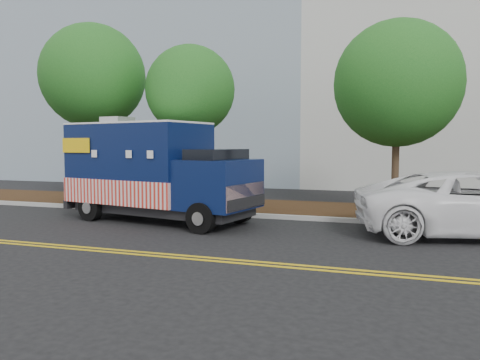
% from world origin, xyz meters
% --- Properties ---
extents(ground, '(120.00, 120.00, 0.00)m').
position_xyz_m(ground, '(0.00, 0.00, 0.00)').
color(ground, black).
rests_on(ground, ground).
extents(curb, '(120.00, 0.18, 0.15)m').
position_xyz_m(curb, '(0.00, 1.40, 0.07)').
color(curb, '#9E9E99').
rests_on(curb, ground).
extents(mulch_strip, '(120.00, 4.00, 0.15)m').
position_xyz_m(mulch_strip, '(0.00, 3.50, 0.07)').
color(mulch_strip, black).
rests_on(mulch_strip, ground).
extents(centerline_near, '(120.00, 0.10, 0.01)m').
position_xyz_m(centerline_near, '(0.00, -4.45, 0.01)').
color(centerline_near, gold).
rests_on(centerline_near, ground).
extents(centerline_far, '(120.00, 0.10, 0.01)m').
position_xyz_m(centerline_far, '(0.00, -4.70, 0.01)').
color(centerline_far, gold).
rests_on(centerline_far, ground).
extents(tree_a, '(4.38, 4.38, 7.60)m').
position_xyz_m(tree_a, '(-5.09, 2.97, 5.40)').
color(tree_a, '#38281C').
rests_on(tree_a, ground).
extents(tree_b, '(3.48, 3.48, 6.40)m').
position_xyz_m(tree_b, '(-0.52, 2.81, 4.64)').
color(tree_b, '#38281C').
rests_on(tree_b, ground).
extents(tree_c, '(4.52, 4.52, 6.97)m').
position_xyz_m(tree_c, '(7.14, 3.83, 4.70)').
color(tree_c, '#38281C').
rests_on(tree_c, ground).
extents(sign_post, '(0.06, 0.06, 2.40)m').
position_xyz_m(sign_post, '(-4.36, 1.84, 1.20)').
color(sign_post, '#473828').
rests_on(sign_post, ground).
extents(food_truck, '(6.95, 3.69, 3.49)m').
position_xyz_m(food_truck, '(-0.51, -0.25, 1.58)').
color(food_truck, black).
rests_on(food_truck, ground).
extents(white_car, '(6.97, 4.30, 1.80)m').
position_xyz_m(white_car, '(9.31, 0.18, 0.90)').
color(white_car, white).
rests_on(white_car, ground).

